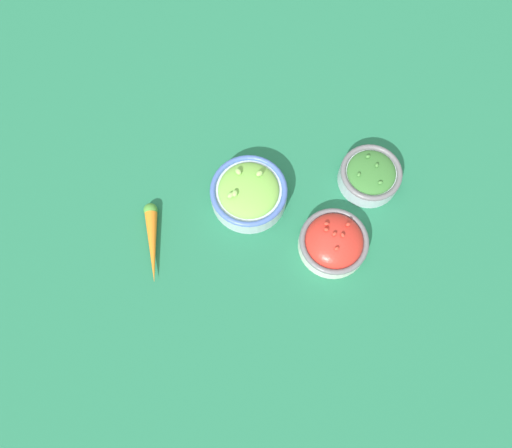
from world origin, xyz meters
name	(u,v)px	position (x,y,z in m)	size (l,w,h in m)	color
ground_plane	(256,229)	(0.00, 0.00, 0.00)	(3.00, 3.00, 0.00)	#23704C
bowl_broccoli	(370,175)	(-0.22, -0.15, 0.03)	(0.13, 0.13, 0.06)	#B2C1CC
bowl_cherry_tomatoes	(334,242)	(-0.16, 0.01, 0.03)	(0.14, 0.14, 0.07)	silver
bowl_lettuce	(249,193)	(0.03, -0.06, 0.03)	(0.16, 0.16, 0.07)	#B2C1CC
loose_carrot	(152,240)	(0.21, 0.06, 0.01)	(0.07, 0.17, 0.03)	orange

